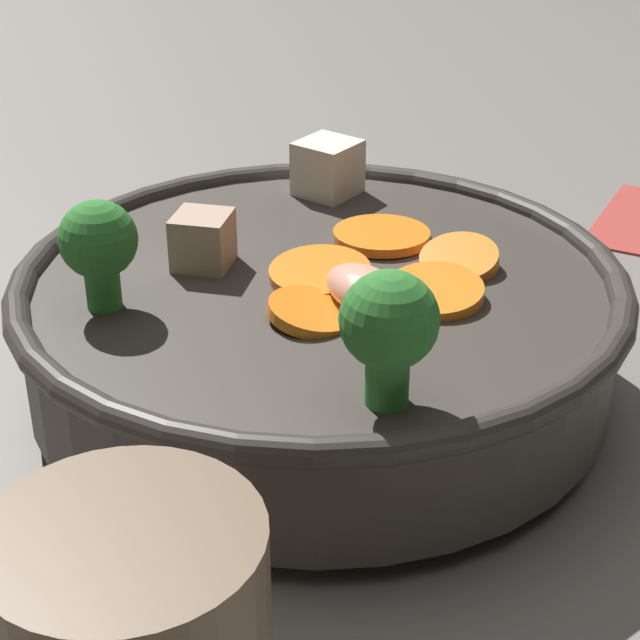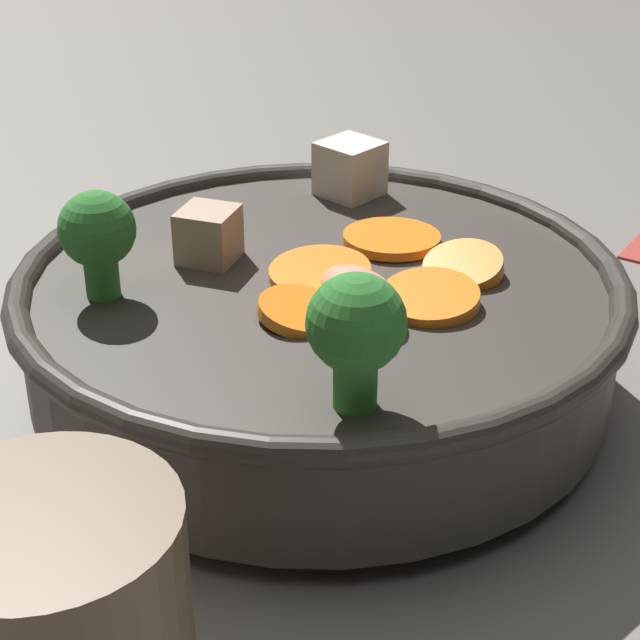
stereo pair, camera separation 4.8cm
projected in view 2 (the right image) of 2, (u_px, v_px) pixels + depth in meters
ground_plane at (320, 396)px, 0.50m from camera, size 3.00×3.00×0.00m
stirfry_bowl at (319, 317)px, 0.48m from camera, size 0.28×0.28×0.11m
dark_mug at (55, 639)px, 0.31m from camera, size 0.10×0.08×0.09m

